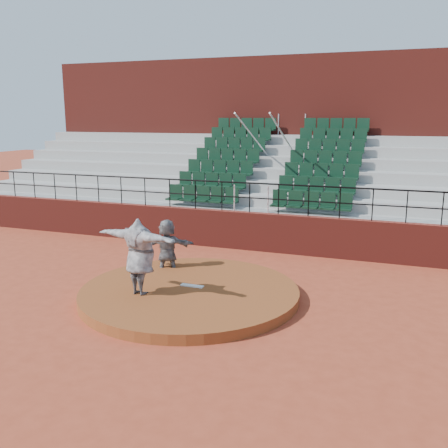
# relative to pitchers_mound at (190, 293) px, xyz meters

# --- Properties ---
(ground) EXTENTS (90.00, 90.00, 0.00)m
(ground) POSITION_rel_pitchers_mound_xyz_m (0.00, 0.00, -0.12)
(ground) COLOR #A23D24
(ground) RESTS_ON ground
(pitchers_mound) EXTENTS (5.50, 5.50, 0.25)m
(pitchers_mound) POSITION_rel_pitchers_mound_xyz_m (0.00, 0.00, 0.00)
(pitchers_mound) COLOR brown
(pitchers_mound) RESTS_ON ground
(pitching_rubber) EXTENTS (0.60, 0.15, 0.03)m
(pitching_rubber) POSITION_rel_pitchers_mound_xyz_m (0.00, 0.15, 0.14)
(pitching_rubber) COLOR white
(pitching_rubber) RESTS_ON pitchers_mound
(boundary_wall) EXTENTS (24.00, 0.30, 1.30)m
(boundary_wall) POSITION_rel_pitchers_mound_xyz_m (0.00, 5.00, 0.53)
(boundary_wall) COLOR maroon
(boundary_wall) RESTS_ON ground
(wall_railing) EXTENTS (24.04, 0.05, 1.03)m
(wall_railing) POSITION_rel_pitchers_mound_xyz_m (0.00, 5.00, 1.90)
(wall_railing) COLOR black
(wall_railing) RESTS_ON boundary_wall
(seating_deck) EXTENTS (24.00, 5.97, 4.63)m
(seating_deck) POSITION_rel_pitchers_mound_xyz_m (0.00, 8.65, 1.31)
(seating_deck) COLOR #9C9C96
(seating_deck) RESTS_ON ground
(press_box_facade) EXTENTS (24.00, 3.00, 7.10)m
(press_box_facade) POSITION_rel_pitchers_mound_xyz_m (0.00, 12.60, 3.43)
(press_box_facade) COLOR maroon
(press_box_facade) RESTS_ON ground
(pitcher) EXTENTS (2.38, 1.00, 1.87)m
(pitcher) POSITION_rel_pitchers_mound_xyz_m (-0.96, -0.76, 1.06)
(pitcher) COLOR black
(pitcher) RESTS_ON pitchers_mound
(fielder) EXTENTS (1.60, 1.07, 1.65)m
(fielder) POSITION_rel_pitchers_mound_xyz_m (-1.34, 1.46, 0.70)
(fielder) COLOR black
(fielder) RESTS_ON ground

